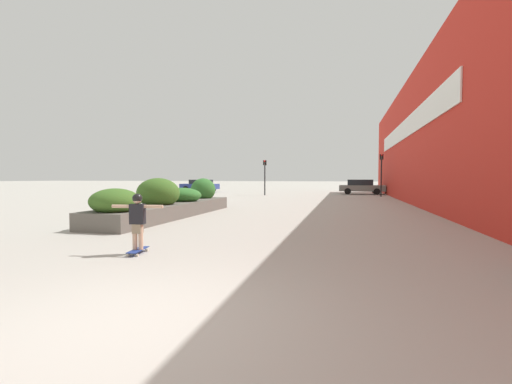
{
  "coord_description": "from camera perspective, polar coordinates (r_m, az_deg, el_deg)",
  "views": [
    {
      "loc": [
        2.27,
        -3.21,
        1.59
      ],
      "look_at": [
        -0.91,
        9.1,
        1.06
      ],
      "focal_mm": 24.0,
      "sensor_mm": 36.0,
      "label": 1
    }
  ],
  "objects": [
    {
      "name": "car_center_right",
      "position": [
        38.49,
        -9.32,
        1.1
      ],
      "size": [
        4.11,
        1.86,
        1.37
      ],
      "rotation": [
        0.0,
        0.0,
        1.57
      ],
      "color": "navy",
      "rests_on": "ground_plane"
    },
    {
      "name": "skateboarder",
      "position": [
        7.56,
        -19.14,
        -3.75
      ],
      "size": [
        1.09,
        0.24,
        1.17
      ],
      "rotation": [
        0.0,
        0.0,
        0.16
      ],
      "color": "tan",
      "rests_on": "skateboard"
    },
    {
      "name": "car_leftmost",
      "position": [
        34.44,
        17.13,
        0.87
      ],
      "size": [
        4.22,
        1.89,
        1.41
      ],
      "rotation": [
        0.0,
        0.0,
        -1.57
      ],
      "color": "slate",
      "rests_on": "ground_plane"
    },
    {
      "name": "skateboard",
      "position": [
        7.67,
        -19.07,
        -9.19
      ],
      "size": [
        0.31,
        0.72,
        0.09
      ],
      "rotation": [
        0.0,
        0.0,
        0.16
      ],
      "color": "navy",
      "rests_on": "ground_plane"
    },
    {
      "name": "ground_plane",
      "position": [
        4.24,
        -20.46,
        -19.77
      ],
      "size": [
        300.0,
        300.0,
        0.0
      ],
      "primitive_type": "plane",
      "color": "#ADA89E"
    },
    {
      "name": "building_wall_right",
      "position": [
        20.13,
        26.52,
        8.8
      ],
      "size": [
        0.67,
        45.04,
        7.83
      ],
      "color": "red",
      "rests_on": "ground_plane"
    },
    {
      "name": "traffic_light_left",
      "position": [
        31.0,
        1.47,
        3.49
      ],
      "size": [
        0.28,
        0.3,
        3.17
      ],
      "color": "black",
      "rests_on": "ground_plane"
    },
    {
      "name": "planter_box",
      "position": [
        14.41,
        -14.19,
        -1.65
      ],
      "size": [
        1.81,
        8.91,
        1.58
      ],
      "color": "#605B54",
      "rests_on": "ground_plane"
    },
    {
      "name": "traffic_light_right",
      "position": [
        30.32,
        20.17,
        3.81
      ],
      "size": [
        0.28,
        0.3,
        3.55
      ],
      "color": "black",
      "rests_on": "ground_plane"
    },
    {
      "name": "car_center_left",
      "position": [
        39.76,
        32.2,
        0.9
      ],
      "size": [
        4.67,
        1.89,
        1.53
      ],
      "rotation": [
        0.0,
        0.0,
        1.57
      ],
      "color": "#BCBCC1",
      "rests_on": "ground_plane"
    }
  ]
}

